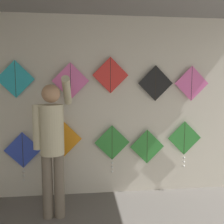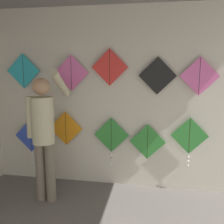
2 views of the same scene
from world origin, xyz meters
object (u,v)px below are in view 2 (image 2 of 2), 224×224
(kite_2, at_px, (111,137))
(kite_5, at_px, (23,71))
(shopkeeper, at_px, (44,129))
(kite_0, at_px, (31,138))
(kite_4, at_px, (189,138))
(kite_6, at_px, (71,73))
(kite_8, at_px, (157,76))
(kite_1, at_px, (66,128))
(kite_3, at_px, (147,142))
(kite_7, at_px, (110,67))
(kite_9, at_px, (200,76))

(kite_2, height_order, kite_5, kite_5)
(shopkeeper, relative_size, kite_0, 2.45)
(kite_4, height_order, kite_5, kite_5)
(kite_6, relative_size, kite_8, 1.00)
(kite_1, height_order, kite_4, kite_1)
(kite_2, relative_size, kite_3, 1.37)
(kite_2, height_order, kite_4, kite_4)
(kite_0, relative_size, kite_7, 1.37)
(kite_3, bearing_deg, shopkeeper, -156.99)
(kite_3, relative_size, kite_9, 1.00)
(kite_2, bearing_deg, shopkeeper, -144.69)
(kite_5, height_order, kite_6, kite_5)
(shopkeeper, bearing_deg, kite_2, 35.35)
(kite_3, xyz_separation_m, kite_6, (-1.20, 0.00, 1.05))
(kite_2, height_order, kite_9, kite_9)
(kite_3, height_order, kite_5, kite_5)
(kite_4, height_order, kite_9, kite_9)
(shopkeeper, distance_m, kite_3, 1.57)
(kite_3, xyz_separation_m, kite_7, (-0.59, 0.00, 1.14))
(kite_2, height_order, kite_7, kite_7)
(kite_2, xyz_separation_m, kite_5, (-1.43, 0.00, 1.03))
(kite_1, bearing_deg, kite_2, -0.07)
(kite_7, bearing_deg, kite_2, -2.24)
(kite_0, distance_m, kite_3, 1.94)
(kite_8, bearing_deg, kite_1, 180.00)
(kite_1, height_order, kite_9, kite_9)
(kite_0, bearing_deg, kite_9, 0.02)
(kite_7, height_order, kite_8, kite_7)
(shopkeeper, xyz_separation_m, kite_3, (1.41, 0.60, -0.30))
(kite_4, height_order, kite_7, kite_7)
(kite_2, bearing_deg, kite_4, 0.00)
(kite_1, distance_m, kite_4, 1.94)
(kite_2, relative_size, kite_9, 1.37)
(kite_2, relative_size, kite_5, 1.37)
(kite_9, bearing_deg, kite_7, 180.00)
(kite_7, relative_size, kite_8, 1.00)
(shopkeeper, bearing_deg, kite_1, 81.06)
(kite_0, xyz_separation_m, kite_2, (1.37, 0.00, 0.08))
(shopkeeper, height_order, kite_8, kite_8)
(shopkeeper, height_order, kite_9, kite_9)
(kite_5, height_order, kite_7, kite_7)
(kite_1, distance_m, kite_7, 1.22)
(kite_2, bearing_deg, kite_0, 180.00)
(kite_0, height_order, kite_9, kite_9)
(shopkeeper, height_order, kite_5, kite_5)
(kite_3, relative_size, kite_6, 1.00)
(kite_1, relative_size, kite_8, 1.00)
(kite_4, distance_m, kite_5, 2.80)
(kite_5, bearing_deg, kite_8, 0.00)
(kite_3, bearing_deg, kite_9, 0.00)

